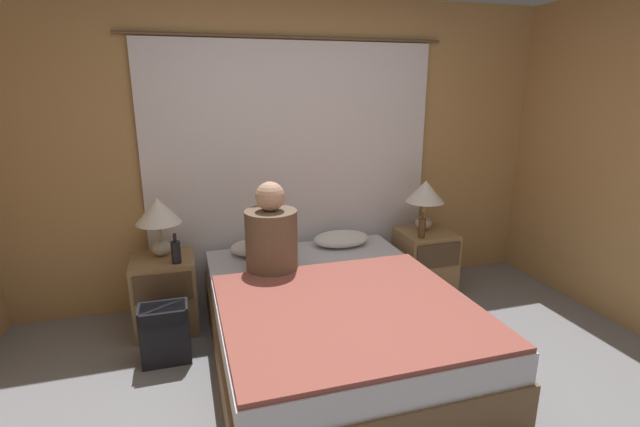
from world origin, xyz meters
TOP-DOWN VIEW (x-y plane):
  - wall_back at (0.00, 1.91)m, footprint 4.69×0.06m
  - curtain_panel at (0.00, 1.85)m, footprint 2.62×0.02m
  - bed at (0.00, 0.76)m, footprint 1.58×2.07m
  - nightstand_left at (-1.10, 1.48)m, footprint 0.45×0.44m
  - nightstand_right at (1.10, 1.48)m, footprint 0.45×0.44m
  - lamp_left at (-1.10, 1.55)m, footprint 0.33×0.33m
  - lamp_right at (1.10, 1.55)m, footprint 0.33×0.33m
  - pillow_left at (-0.35, 1.59)m, footprint 0.48×0.33m
  - pillow_right at (0.35, 1.59)m, footprint 0.48×0.33m
  - blanket_on_bed at (0.00, 0.46)m, footprint 1.52×1.42m
  - person_left_in_bed at (-0.32, 1.21)m, footprint 0.38×0.38m
  - beer_bottle_on_left_stand at (-0.99, 1.36)m, footprint 0.07×0.07m
  - beer_bottle_on_right_stand at (0.97, 1.36)m, footprint 0.06×0.06m
  - backpack_on_floor at (-1.10, 1.03)m, footprint 0.32×0.21m

SIDE VIEW (x-z plane):
  - backpack_on_floor at x=-1.10m, z-range 0.03..0.43m
  - bed at x=0.00m, z-range 0.00..0.49m
  - nightstand_left at x=-1.10m, z-range 0.00..0.58m
  - nightstand_right at x=1.10m, z-range 0.00..0.58m
  - blanket_on_bed at x=0.00m, z-range 0.49..0.52m
  - pillow_left at x=-0.35m, z-range 0.49..0.61m
  - pillow_right at x=0.35m, z-range 0.49..0.61m
  - beer_bottle_on_left_stand at x=-0.99m, z-range 0.55..0.77m
  - beer_bottle_on_right_stand at x=0.97m, z-range 0.55..0.78m
  - person_left_in_bed at x=-0.32m, z-range 0.43..1.09m
  - lamp_left at x=-1.10m, z-range 0.67..1.11m
  - lamp_right at x=1.10m, z-range 0.67..1.11m
  - curtain_panel at x=0.00m, z-range 0.00..2.18m
  - wall_back at x=0.00m, z-range 0.00..2.50m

